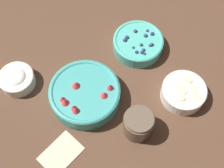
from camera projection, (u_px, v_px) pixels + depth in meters
name	position (u px, v px, depth m)	size (l,w,h in m)	color
ground_plane	(107.00, 81.00, 1.12)	(4.00, 4.00, 0.00)	#4C3323
bowl_strawberries	(85.00, 94.00, 1.05)	(0.24, 0.24, 0.09)	teal
bowl_blueberries	(138.00, 43.00, 1.16)	(0.19, 0.19, 0.06)	#47AD9E
bowl_bananas	(184.00, 92.00, 1.06)	(0.15, 0.15, 0.06)	white
bowl_cream	(17.00, 79.00, 1.09)	(0.12, 0.12, 0.06)	silver
jar_chocolate	(138.00, 124.00, 0.99)	(0.10, 0.10, 0.09)	brown
napkin	(61.00, 154.00, 0.99)	(0.15, 0.12, 0.01)	beige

